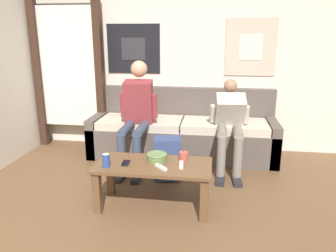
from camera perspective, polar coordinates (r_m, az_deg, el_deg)
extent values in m
cube|color=silver|center=(4.60, -0.29, 11.94)|extent=(10.00, 0.05, 2.55)
cube|color=black|center=(4.65, -6.03, 13.22)|extent=(0.74, 0.01, 0.66)
cube|color=#2D2D33|center=(4.64, -6.05, 13.22)|extent=(0.33, 0.01, 0.30)
cube|color=beige|center=(4.53, 14.20, 13.16)|extent=(0.66, 0.01, 0.74)
cube|color=silver|center=(4.52, 14.21, 13.15)|extent=(0.30, 0.01, 0.33)
cube|color=#382319|center=(5.00, -21.65, 8.28)|extent=(0.10, 0.10, 2.05)
cube|color=#382319|center=(4.62, -11.81, 8.52)|extent=(0.10, 0.10, 2.05)
cube|color=silver|center=(4.80, -16.92, 9.67)|extent=(0.82, 0.02, 1.64)
cube|color=#564C47|center=(4.61, 2.92, 1.36)|extent=(2.42, 0.13, 0.87)
cube|color=#564C47|center=(4.32, 2.41, -2.89)|extent=(2.42, 0.62, 0.40)
cube|color=#564C47|center=(4.56, -12.13, -1.44)|extent=(0.12, 0.62, 0.52)
cube|color=#564C47|center=(4.35, 17.69, -2.71)|extent=(0.12, 0.62, 0.52)
cube|color=beige|center=(4.33, -4.74, 0.60)|extent=(1.07, 0.58, 0.10)
cube|color=beige|center=(4.23, 9.81, 0.04)|extent=(1.07, 0.58, 0.10)
cube|color=brown|center=(3.05, -2.59, -6.87)|extent=(1.07, 0.51, 0.03)
cube|color=brown|center=(3.42, -9.95, -8.36)|extent=(0.07, 0.07, 0.40)
cube|color=brown|center=(3.27, 6.57, -9.44)|extent=(0.07, 0.07, 0.40)
cube|color=brown|center=(3.09, -12.25, -11.29)|extent=(0.07, 0.07, 0.40)
cube|color=brown|center=(2.91, 6.30, -12.74)|extent=(0.07, 0.07, 0.40)
cylinder|color=#384256|center=(3.88, -7.26, -0.52)|extent=(0.11, 0.48, 0.11)
cylinder|color=#384256|center=(3.74, -8.10, -5.05)|extent=(0.10, 0.10, 0.48)
cube|color=#232328|center=(3.77, -8.25, -8.82)|extent=(0.11, 0.25, 0.05)
cylinder|color=#384256|center=(3.84, -4.67, -0.63)|extent=(0.11, 0.48, 0.11)
cylinder|color=#384256|center=(3.70, -5.41, -5.22)|extent=(0.10, 0.10, 0.48)
cube|color=#232328|center=(3.73, -5.56, -9.04)|extent=(0.11, 0.25, 0.05)
cube|color=maroon|center=(4.06, -5.13, 4.10)|extent=(0.36, 0.32, 0.56)
sphere|color=tan|center=(4.05, -5.07, 9.87)|extent=(0.20, 0.20, 0.20)
cylinder|color=maroon|center=(4.11, -7.77, 3.59)|extent=(0.08, 0.10, 0.30)
cylinder|color=maroon|center=(4.02, -2.43, 3.45)|extent=(0.08, 0.10, 0.30)
cylinder|color=gray|center=(3.79, 9.37, -1.01)|extent=(0.11, 0.39, 0.11)
cylinder|color=gray|center=(3.69, 9.24, -5.43)|extent=(0.10, 0.10, 0.48)
cube|color=#232328|center=(3.71, 9.09, -9.26)|extent=(0.11, 0.25, 0.05)
cylinder|color=gray|center=(3.80, 12.08, -1.11)|extent=(0.11, 0.39, 0.11)
cylinder|color=gray|center=(3.69, 12.04, -5.53)|extent=(0.10, 0.10, 0.48)
cube|color=#232328|center=(3.72, 11.89, -9.35)|extent=(0.11, 0.25, 0.05)
cube|color=beige|center=(4.03, 10.71, 2.55)|extent=(0.37, 0.42, 0.46)
sphere|color=#9E7556|center=(4.14, 10.83, 6.89)|extent=(0.17, 0.17, 0.17)
cylinder|color=beige|center=(4.06, 7.93, 2.16)|extent=(0.08, 0.14, 0.24)
cylinder|color=beige|center=(4.08, 13.39, 1.94)|extent=(0.08, 0.14, 0.24)
cube|color=navy|center=(3.68, -0.16, -5.66)|extent=(0.33, 0.27, 0.48)
cube|color=navy|center=(3.63, -0.09, -7.81)|extent=(0.22, 0.11, 0.22)
cylinder|color=#607F47|center=(3.10, -1.95, -5.48)|extent=(0.19, 0.19, 0.07)
torus|color=#607F47|center=(3.09, -1.96, -4.95)|extent=(0.19, 0.19, 0.02)
cylinder|color=#B24C42|center=(3.13, 2.73, -5.20)|extent=(0.08, 0.08, 0.08)
cylinder|color=black|center=(3.11, 2.74, -4.44)|extent=(0.00, 0.00, 0.01)
cylinder|color=#28479E|center=(3.00, -10.73, -5.94)|extent=(0.07, 0.07, 0.12)
cylinder|color=silver|center=(2.98, -10.79, -4.84)|extent=(0.06, 0.06, 0.00)
cube|color=white|center=(2.99, 2.34, -6.77)|extent=(0.05, 0.15, 0.02)
cylinder|color=#333842|center=(3.01, 2.35, -6.29)|extent=(0.01, 0.01, 0.00)
cube|color=white|center=(2.94, -1.22, -7.19)|extent=(0.12, 0.13, 0.02)
cylinder|color=#333842|center=(2.96, -1.58, -6.74)|extent=(0.01, 0.01, 0.00)
cube|color=black|center=(3.07, -7.36, -6.41)|extent=(0.08, 0.14, 0.01)
cube|color=black|center=(3.07, -7.36, -6.31)|extent=(0.07, 0.13, 0.00)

